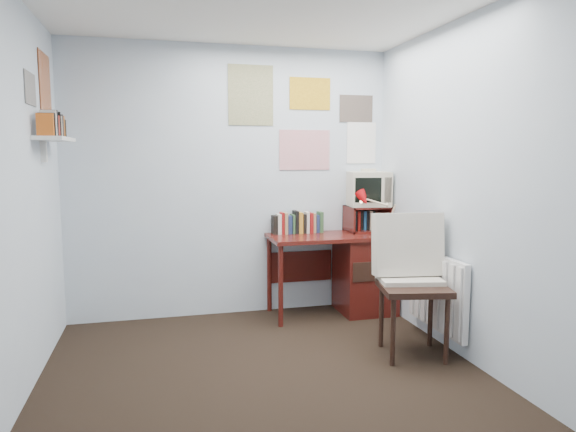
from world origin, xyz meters
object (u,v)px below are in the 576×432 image
Objects in this scene: tv_riser at (367,219)px; wall_shelf at (55,139)px; desk_chair at (414,288)px; crt_tv at (368,187)px; desk at (359,270)px; radiator at (437,292)px; desk_lamp at (394,216)px.

wall_shelf reaches higher than tv_riser.
desk_chair is 2.71× the size of crt_tv.
crt_tv is at bearing 57.95° from tv_riser.
desk is at bearing 100.63° from desk_chair.
radiator is (0.16, -1.06, -0.77)m from crt_tv.
tv_riser is (0.14, 1.22, 0.37)m from desk_chair.
wall_shelf is (-2.57, -0.38, 1.21)m from desk.
desk_chair is at bearing -89.03° from crt_tv.
desk is 0.63m from desk_lamp.
desk_lamp reaches higher than desk_chair.
desk is 3.14× the size of crt_tv.
crt_tv is 2.78m from wall_shelf.
desk_chair is 1.67× the size of wall_shelf.
desk is 3.00× the size of tv_riser.
desk is at bearing -127.19° from crt_tv.
desk_lamp is 0.46× the size of radiator.
desk_lamp is (0.27, -0.17, 0.54)m from desk.
desk is at bearing -137.04° from tv_riser.
radiator is at bearing 42.41° from desk_chair.
tv_riser reaches higher than radiator.
desk reaches higher than radiator.
tv_riser is 0.50× the size of radiator.
crt_tv reaches higher than desk.
desk_lamp is at bearing 84.56° from desk_chair.
desk_chair is at bearing -91.10° from desk.
desk_chair is at bearing -101.85° from desk_lamp.
wall_shelf is at bearing -170.56° from desk_lamp.
wall_shelf is (-2.69, -0.49, 0.74)m from tv_riser.
wall_shelf is (-2.84, -0.20, 0.67)m from desk_lamp.
desk is 1.50× the size of radiator.
radiator is at bearing -73.59° from crt_tv.
desk_lamp is at bearing -33.08° from desk.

